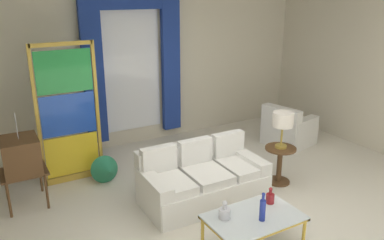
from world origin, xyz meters
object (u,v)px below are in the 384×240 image
object	(u,v)px
coffee_table	(254,219)
round_side_table	(280,162)
stained_glass_divider	(69,117)
couch_white_long	(201,179)
table_lamp_brass	(283,121)
armchair_white	(288,130)
vintage_tv	(21,157)
bottle_amber_squat	(225,212)
peacock_figurine	(106,171)
bottle_crystal_tall	(270,198)
bottle_blue_decanter	(263,209)

from	to	relation	value
coffee_table	round_side_table	size ratio (longest dim) A/B	1.85
coffee_table	stained_glass_divider	size ratio (longest dim) A/B	0.50
couch_white_long	table_lamp_brass	distance (m)	1.52
armchair_white	couch_white_long	bearing A→B (deg)	-159.21
coffee_table	vintage_tv	xyz separation A→B (m)	(-2.18, 2.38, 0.36)
stained_glass_divider	table_lamp_brass	size ratio (longest dim) A/B	3.86
bottle_amber_squat	table_lamp_brass	size ratio (longest dim) A/B	0.39
stained_glass_divider	peacock_figurine	bearing A→B (deg)	-44.47
couch_white_long	vintage_tv	size ratio (longest dim) A/B	1.32
armchair_white	table_lamp_brass	size ratio (longest dim) A/B	1.71
bottle_crystal_tall	table_lamp_brass	bearing A→B (deg)	43.10
bottle_amber_squat	armchair_white	world-z (taller)	armchair_white
couch_white_long	coffee_table	world-z (taller)	couch_white_long
coffee_table	peacock_figurine	size ratio (longest dim) A/B	1.83
stained_glass_divider	peacock_figurine	size ratio (longest dim) A/B	3.67
bottle_crystal_tall	round_side_table	bearing A→B (deg)	43.10
bottle_blue_decanter	bottle_crystal_tall	distance (m)	0.42
vintage_tv	armchair_white	bearing A→B (deg)	-1.38
vintage_tv	table_lamp_brass	xyz separation A→B (m)	(3.56, -1.29, 0.30)
couch_white_long	peacock_figurine	size ratio (longest dim) A/B	2.95
vintage_tv	armchair_white	size ratio (longest dim) A/B	1.38
vintage_tv	table_lamp_brass	world-z (taller)	vintage_tv
bottle_crystal_tall	table_lamp_brass	size ratio (longest dim) A/B	0.37
bottle_blue_decanter	armchair_white	distance (m)	3.54
coffee_table	armchair_white	world-z (taller)	armchair_white
bottle_crystal_tall	round_side_table	xyz separation A→B (m)	(1.02, 0.96, -0.13)
vintage_tv	armchair_white	world-z (taller)	vintage_tv
couch_white_long	coffee_table	bearing A→B (deg)	-92.33
bottle_blue_decanter	table_lamp_brass	size ratio (longest dim) A/B	0.62
couch_white_long	round_side_table	xyz separation A→B (m)	(1.33, -0.19, 0.05)
couch_white_long	round_side_table	world-z (taller)	couch_white_long
bottle_amber_squat	round_side_table	bearing A→B (deg)	29.42
bottle_blue_decanter	bottle_crystal_tall	world-z (taller)	bottle_blue_decanter
vintage_tv	round_side_table	world-z (taller)	vintage_tv
armchair_white	peacock_figurine	world-z (taller)	armchair_white
peacock_figurine	table_lamp_brass	distance (m)	2.83
bottle_crystal_tall	stained_glass_divider	world-z (taller)	stained_glass_divider
couch_white_long	bottle_blue_decanter	size ratio (longest dim) A/B	5.03
armchair_white	peacock_figurine	distance (m)	3.64
vintage_tv	table_lamp_brass	distance (m)	3.80
bottle_amber_squat	round_side_table	world-z (taller)	bottle_amber_squat
couch_white_long	bottle_blue_decanter	bearing A→B (deg)	-91.14
round_side_table	peacock_figurine	bearing A→B (deg)	151.26
bottle_amber_squat	bottle_blue_decanter	bearing A→B (deg)	-35.78
coffee_table	round_side_table	bearing A→B (deg)	38.48
bottle_amber_squat	peacock_figurine	bearing A→B (deg)	106.72
coffee_table	table_lamp_brass	distance (m)	1.88
coffee_table	vintage_tv	size ratio (longest dim) A/B	0.82
vintage_tv	round_side_table	bearing A→B (deg)	-19.87
bottle_amber_squat	couch_white_long	bearing A→B (deg)	71.96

